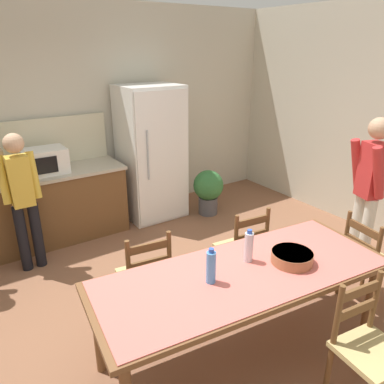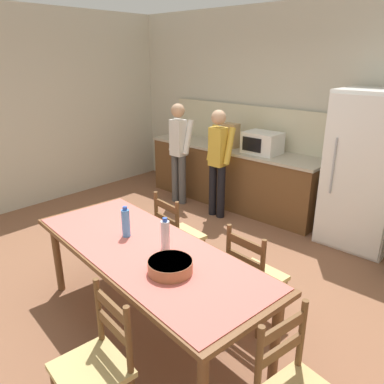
{
  "view_description": "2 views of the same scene",
  "coord_description": "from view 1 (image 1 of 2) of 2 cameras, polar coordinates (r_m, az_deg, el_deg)",
  "views": [
    {
      "loc": [
        -1.38,
        -2.35,
        2.33
      ],
      "look_at": [
        0.29,
        0.12,
        1.17
      ],
      "focal_mm": 35.0,
      "sensor_mm": 36.0,
      "label": 1
    },
    {
      "loc": [
        2.32,
        -2.3,
        2.21
      ],
      "look_at": [
        0.26,
        -0.03,
        1.09
      ],
      "focal_mm": 35.0,
      "sensor_mm": 36.0,
      "label": 2
    }
  ],
  "objects": [
    {
      "name": "kitchen_counter",
      "position": [
        4.97,
        -26.51,
        -3.32
      ],
      "size": [
        2.9,
        0.66,
        0.91
      ],
      "color": "brown",
      "rests_on": "ground"
    },
    {
      "name": "microwave",
      "position": [
        4.82,
        -21.57,
        4.41
      ],
      "size": [
        0.5,
        0.39,
        0.3
      ],
      "color": "white",
      "rests_on": "kitchen_counter"
    },
    {
      "name": "chair_side_far_left",
      "position": [
        3.4,
        -7.11,
        -12.72
      ],
      "size": [
        0.47,
        0.45,
        0.91
      ],
      "rotation": [
        0.0,
        0.0,
        3.0
      ],
      "color": "brown",
      "rests_on": "ground"
    },
    {
      "name": "wall_back",
      "position": [
        5.27,
        -18.66,
        10.54
      ],
      "size": [
        6.52,
        0.12,
        2.9
      ],
      "primitive_type": "cube",
      "color": "beige",
      "rests_on": "ground"
    },
    {
      "name": "person_by_table",
      "position": [
        4.4,
        25.28,
        0.75
      ],
      "size": [
        0.37,
        0.47,
        1.68
      ],
      "rotation": [
        0.0,
        0.0,
        2.81
      ],
      "color": "silver",
      "rests_on": "ground"
    },
    {
      "name": "chair_side_far_right",
      "position": [
        3.81,
        7.7,
        -8.68
      ],
      "size": [
        0.46,
        0.44,
        0.91
      ],
      "rotation": [
        0.0,
        0.0,
        3.04
      ],
      "color": "brown",
      "rests_on": "ground"
    },
    {
      "name": "person_at_counter",
      "position": [
        4.33,
        -24.4,
        -0.55
      ],
      "size": [
        0.39,
        0.27,
        1.53
      ],
      "rotation": [
        0.0,
        0.0,
        1.57
      ],
      "color": "black",
      "rests_on": "ground"
    },
    {
      "name": "chair_side_near_right",
      "position": [
        2.97,
        25.18,
        -20.63
      ],
      "size": [
        0.47,
        0.45,
        0.91
      ],
      "rotation": [
        0.0,
        0.0,
        -0.13
      ],
      "color": "brown",
      "rests_on": "ground"
    },
    {
      "name": "ground_plane",
      "position": [
        3.59,
        -2.87,
        -19.34
      ],
      "size": [
        8.32,
        8.32,
        0.0
      ],
      "primitive_type": "plane",
      "color": "brown"
    },
    {
      "name": "potted_plant",
      "position": [
        5.48,
        2.5,
        0.44
      ],
      "size": [
        0.44,
        0.44,
        0.67
      ],
      "color": "#4C4C51",
      "rests_on": "ground"
    },
    {
      "name": "chair_head_end",
      "position": [
        3.95,
        25.22,
        -9.56
      ],
      "size": [
        0.47,
        0.49,
        0.91
      ],
      "rotation": [
        0.0,
        0.0,
        1.39
      ],
      "color": "brown",
      "rests_on": "ground"
    },
    {
      "name": "bottle_off_centre",
      "position": [
        2.94,
        8.64,
        -8.23
      ],
      "size": [
        0.07,
        0.07,
        0.27
      ],
      "color": "silver",
      "rests_on": "dining_table"
    },
    {
      "name": "serving_bowl",
      "position": [
        3.03,
        15.01,
        -9.48
      ],
      "size": [
        0.32,
        0.32,
        0.09
      ],
      "color": "#9E6642",
      "rests_on": "dining_table"
    },
    {
      "name": "dining_table",
      "position": [
        2.91,
        7.84,
        -13.11
      ],
      "size": [
        2.38,
        1.14,
        0.77
      ],
      "rotation": [
        0.0,
        0.0,
        -0.11
      ],
      "color": "brown",
      "rests_on": "ground"
    },
    {
      "name": "refrigerator",
      "position": [
        5.31,
        -6.19,
        5.87
      ],
      "size": [
        0.81,
        0.73,
        1.87
      ],
      "color": "white",
      "rests_on": "ground"
    },
    {
      "name": "bottle_near_centre",
      "position": [
        2.67,
        2.91,
        -11.31
      ],
      "size": [
        0.07,
        0.07,
        0.27
      ],
      "color": "#4C8ED6",
      "rests_on": "dining_table"
    }
  ]
}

